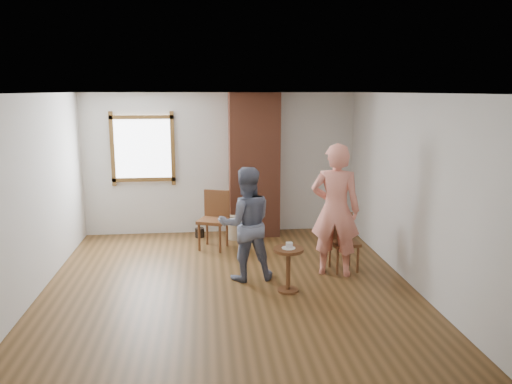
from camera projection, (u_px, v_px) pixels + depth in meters
ground at (229, 287)px, 6.82m from camera, size 5.50×5.50×0.00m
room_shell at (221, 150)px, 7.04m from camera, size 5.04×5.52×2.62m
brick_chimney at (254, 165)px, 9.06m from camera, size 0.90×0.50×2.60m
stoneware_crock at (237, 227)px, 9.00m from camera, size 0.35×0.35×0.44m
dark_pot at (200, 233)px, 9.10m from camera, size 0.19×0.19×0.17m
dining_chair_left at (215, 216)px, 8.44m from camera, size 0.59×0.59×0.97m
dining_chair_right at (342, 238)px, 7.43m from camera, size 0.43×0.43×0.83m
side_table at (288, 262)px, 6.59m from camera, size 0.40×0.40×0.60m
cake_plate at (288, 248)px, 6.55m from camera, size 0.18×0.18×0.01m
cake_slice at (289, 245)px, 6.54m from camera, size 0.08×0.07×0.06m
man at (246, 224)px, 6.97m from camera, size 0.84×0.68×1.61m
person_pink at (335, 210)px, 7.11m from camera, size 0.81×0.66×1.92m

